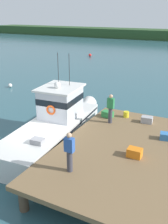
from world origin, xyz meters
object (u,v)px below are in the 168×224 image
Objects in this scene: deckhand_by_the_boat at (111,108)px; mooring_buoy_inshore at (90,55)px; crate_stack_near_edge at (108,114)px; mooring_buoy_spare_mooring at (10,85)px; crate_single_far at (147,120)px; crate_stack_mid_dock at (135,153)px; main_fishing_boat at (56,124)px; crate_single_by_cleat at (166,136)px; bait_bucket at (126,114)px; deckhand_further_back at (69,151)px.

deckhand_by_the_boat reaches higher than mooring_buoy_inshore.
mooring_buoy_spare_mooring is (-12.43, 5.43, -1.18)m from crate_stack_near_edge.
crate_stack_mid_dock is at bearing -83.04° from crate_single_far.
mooring_buoy_inshore is at bearing 122.03° from crate_single_far.
crate_single_by_cleat is (5.98, 0.47, 0.36)m from main_fishing_boat.
crate_single_by_cleat is 31.96m from mooring_buoy_inshore.
crate_single_by_cleat is at bearing -34.74° from bait_bucket.
main_fishing_boat reaches higher than deckhand_further_back.
crate_stack_mid_dock is 4.50m from crate_stack_near_edge.
main_fishing_boat reaches higher than mooring_buoy_inshore.
crate_single_far is 15.62m from mooring_buoy_spare_mooring.
main_fishing_boat is 12.42m from mooring_buoy_spare_mooring.
crate_stack_mid_dock is 4.42m from bait_bucket.
crate_stack_mid_dock is at bearing -52.94° from crate_stack_near_edge.
deckhand_by_the_boat is (-2.26, 2.86, 0.67)m from crate_stack_mid_dock.
crate_stack_near_edge is 5.86m from deckhand_further_back.
deckhand_by_the_boat is at bearing -113.50° from bait_bucket.
main_fishing_boat is 3.21m from deckhand_by_the_boat.
bait_bucket is 14.34m from mooring_buoy_spare_mooring.
deckhand_by_the_boat reaches higher than bait_bucket.
bait_bucket is at bearing -20.32° from mooring_buoy_spare_mooring.
crate_single_far reaches higher than mooring_buoy_spare_mooring.
crate_single_far is (4.63, 2.05, 0.37)m from main_fishing_boat.
deckhand_further_back reaches higher than crate_single_by_cleat.
mooring_buoy_inshore is (-14.42, 31.32, -1.82)m from deckhand_further_back.
deckhand_by_the_boat is (2.83, 1.10, 1.05)m from main_fishing_boat.
crate_stack_near_edge is at bearing -61.98° from mooring_buoy_inshore.
deckhand_by_the_boat is at bearing -25.55° from mooring_buoy_spare_mooring.
crate_single_by_cleat is 17.45m from mooring_buoy_spare_mooring.
crate_stack_mid_dock is 0.37× the size of deckhand_further_back.
deckhand_by_the_boat reaches higher than crate_single_by_cleat.
crate_stack_mid_dock is 0.37× the size of deckhand_by_the_boat.
crate_stack_mid_dock is 1.76× the size of bait_bucket.
mooring_buoy_inshore is at bearing 120.15° from bait_bucket.
mooring_buoy_inshore is at bearing 122.59° from crate_single_by_cleat.
crate_stack_near_edge is 0.37× the size of deckhand_further_back.
bait_bucket is 0.88× the size of mooring_buoy_spare_mooring.
mooring_buoy_spare_mooring is at bearing 144.17° from main_fishing_boat.
mooring_buoy_inshore reaches higher than mooring_buoy_spare_mooring.
deckhand_further_back is at bearing -50.89° from main_fishing_boat.
deckhand_by_the_boat is (-3.15, 0.63, 0.70)m from crate_single_by_cleat.
crate_stack_mid_dock is 1.55× the size of mooring_buoy_spare_mooring.
crate_stack_mid_dock is at bearing -51.71° from deckhand_by_the_boat.
bait_bucket is 0.73× the size of mooring_buoy_inshore.
crate_single_far reaches higher than mooring_buoy_inshore.
mooring_buoy_inshore is at bearing 119.23° from crate_stack_mid_dock.
crate_stack_mid_dock is at bearing -60.77° from mooring_buoy_inshore.
crate_stack_mid_dock is at bearing 48.91° from deckhand_further_back.
bait_bucket is 6.27m from deckhand_further_back.
crate_stack_near_edge reaches higher than mooring_buoy_inshore.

